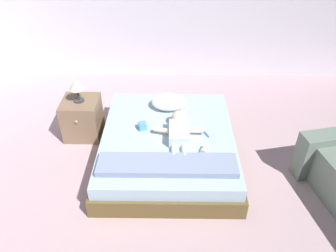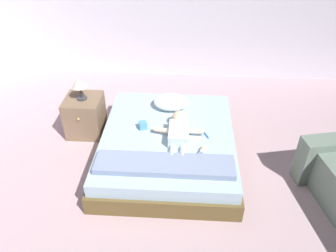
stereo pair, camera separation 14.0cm
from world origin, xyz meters
The scene contains 10 objects.
ground_plane centered at (0.00, 0.00, 0.00)m, with size 8.00×8.00×0.00m, color #B89AA1.
bed centered at (0.05, 0.89, 0.17)m, with size 1.49×1.74×0.35m.
pillow centered at (0.06, 1.42, 0.42)m, with size 0.43×0.34×0.15m.
baby centered at (0.17, 0.87, 0.41)m, with size 0.54×0.68×0.18m.
toothbrush centered at (0.46, 0.89, 0.35)m, with size 0.07×0.13×0.02m.
nightstand centered at (-1.00, 1.32, 0.24)m, with size 0.43×0.46×0.49m.
lamp centered at (-1.00, 1.32, 0.69)m, with size 0.18×0.18×0.28m.
blanket centered at (0.05, 0.35, 0.38)m, with size 1.34×0.30×0.06m.
toy_block centered at (-0.23, 0.96, 0.39)m, with size 0.11×0.11×0.08m.
baby_bottle centered at (0.42, 0.59, 0.38)m, with size 0.08×0.11×0.08m.
Camera 2 is at (0.23, -1.96, 2.55)m, focal length 35.26 mm.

